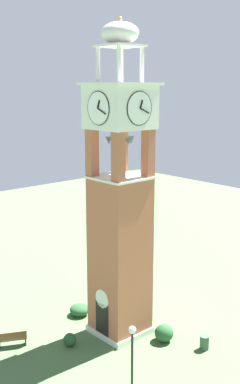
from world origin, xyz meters
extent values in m
plane|color=#476B3D|center=(0.00, 0.00, 0.00)|extent=(80.00, 80.00, 0.00)
cube|color=#AD5B42|center=(0.00, 0.00, 4.71)|extent=(2.76, 2.76, 9.42)
cube|color=silver|center=(0.00, 0.00, 0.17)|extent=(2.96, 2.96, 0.35)
cube|color=black|center=(0.00, -1.40, 1.15)|extent=(1.10, 0.04, 2.20)
cylinder|color=silver|center=(0.00, -1.40, 2.55)|extent=(1.10, 0.04, 1.10)
cube|color=#AD5B42|center=(-1.10, -1.10, 10.80)|extent=(0.56, 0.56, 2.76)
cube|color=#AD5B42|center=(1.10, -1.10, 10.80)|extent=(0.56, 0.56, 2.76)
cube|color=#AD5B42|center=(-1.10, 1.10, 10.80)|extent=(0.56, 0.56, 2.76)
cube|color=#AD5B42|center=(1.10, 1.10, 10.80)|extent=(0.56, 0.56, 2.76)
cube|color=silver|center=(0.00, 0.00, 9.48)|extent=(2.92, 2.92, 0.12)
cone|color=#4C4C51|center=(0.62, 0.03, 11.55)|extent=(0.52, 0.52, 0.39)
cone|color=#4C4C51|center=(0.28, 0.56, 11.55)|extent=(0.37, 0.37, 0.41)
cone|color=#4C4C51|center=(-0.35, 0.52, 11.55)|extent=(0.44, 0.44, 0.48)
cone|color=#4C4C51|center=(-0.62, 0.06, 11.55)|extent=(0.41, 0.41, 0.49)
cone|color=#4C4C51|center=(-0.34, -0.52, 11.55)|extent=(0.37, 0.37, 0.42)
cone|color=#4C4C51|center=(0.21, -0.58, 11.55)|extent=(0.42, 0.42, 0.40)
cube|color=silver|center=(0.00, 0.00, 13.34)|extent=(3.00, 3.00, 2.33)
cylinder|color=white|center=(0.00, -1.52, 13.34)|extent=(1.77, 0.05, 1.77)
torus|color=black|center=(0.00, -1.52, 13.34)|extent=(1.80, 0.06, 1.80)
cube|color=black|center=(0.08, -1.58, 13.55)|extent=(0.25, 0.03, 0.44)
cube|color=black|center=(0.33, -1.58, 13.21)|extent=(0.68, 0.03, 0.33)
cylinder|color=white|center=(0.00, 1.52, 13.34)|extent=(1.77, 0.05, 1.77)
torus|color=black|center=(0.00, 1.52, 13.34)|extent=(1.80, 0.06, 1.80)
cube|color=black|center=(0.08, 1.58, 13.55)|extent=(0.25, 0.03, 0.44)
cube|color=black|center=(0.33, 1.58, 13.21)|extent=(0.68, 0.03, 0.33)
cylinder|color=white|center=(-1.52, 0.00, 13.34)|extent=(0.05, 1.77, 1.77)
torus|color=black|center=(-1.52, 0.00, 13.34)|extent=(0.06, 1.80, 1.80)
cube|color=black|center=(-1.58, 0.08, 13.55)|extent=(0.03, 0.25, 0.44)
cube|color=black|center=(-1.58, 0.33, 13.21)|extent=(0.03, 0.68, 0.33)
cylinder|color=white|center=(1.52, 0.00, 13.34)|extent=(0.05, 1.77, 1.77)
torus|color=black|center=(1.52, 0.00, 13.34)|extent=(0.06, 1.80, 1.80)
cube|color=black|center=(1.58, 0.08, 13.55)|extent=(0.03, 0.25, 0.44)
cube|color=black|center=(1.58, 0.33, 13.21)|extent=(0.03, 0.68, 0.33)
cube|color=silver|center=(0.00, 0.00, 14.59)|extent=(3.36, 3.36, 0.16)
cylinder|color=silver|center=(-0.83, -0.83, 15.58)|extent=(0.22, 0.22, 1.82)
cylinder|color=silver|center=(0.83, -0.83, 15.58)|extent=(0.22, 0.22, 1.82)
cylinder|color=silver|center=(-0.83, 0.83, 15.58)|extent=(0.22, 0.22, 1.82)
cylinder|color=silver|center=(0.83, 0.83, 15.58)|extent=(0.22, 0.22, 1.82)
cube|color=silver|center=(0.00, 0.00, 16.55)|extent=(2.09, 2.09, 0.12)
ellipsoid|color=silver|center=(0.00, 0.00, 17.20)|extent=(2.01, 2.01, 1.17)
sphere|color=#B79338|center=(0.00, 0.00, 17.90)|extent=(0.24, 0.24, 0.24)
cube|color=brown|center=(-2.84, -5.66, 0.45)|extent=(1.13, 1.62, 0.06)
cube|color=brown|center=(-2.67, -5.75, 0.73)|extent=(0.78, 1.44, 0.44)
cube|color=#2D2D33|center=(-3.18, -6.30, 0.21)|extent=(0.39, 0.25, 0.42)
cube|color=#2D2D33|center=(-2.51, -5.03, 0.21)|extent=(0.39, 0.25, 0.42)
cylinder|color=black|center=(5.03, -3.73, 1.68)|extent=(0.12, 0.12, 3.35)
sphere|color=silver|center=(5.03, -3.73, 3.53)|extent=(0.36, 0.36, 0.36)
cylinder|color=#38513D|center=(4.63, 2.23, 0.40)|extent=(0.52, 0.52, 0.80)
ellipsoid|color=#234C28|center=(-0.69, -3.22, 0.38)|extent=(0.73, 0.73, 0.76)
ellipsoid|color=#234C28|center=(-3.31, -0.56, 0.36)|extent=(1.26, 1.26, 0.71)
ellipsoid|color=#234C28|center=(2.52, 1.17, 0.49)|extent=(1.10, 1.10, 0.99)
camera|label=1|loc=(19.47, -17.40, 14.50)|focal=44.41mm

